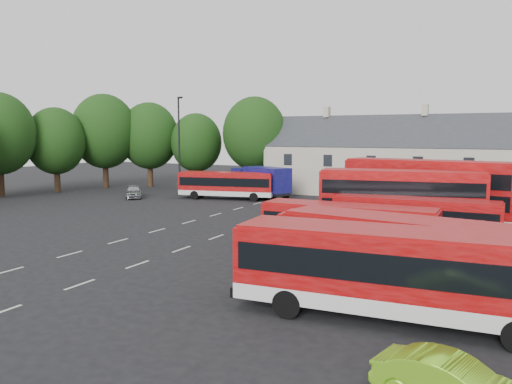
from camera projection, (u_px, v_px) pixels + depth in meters
ground at (139, 236)px, 34.12m from camera, size 140.00×140.00×0.00m
lane_markings at (186, 234)px, 34.76m from camera, size 5.15×33.80×0.01m
treeline at (109, 136)px, 59.86m from camera, size 29.92×32.59×12.01m
terrace_houses at (423, 162)px, 53.87m from camera, size 35.70×7.13×10.06m
bus_row_a at (399, 267)px, 18.25m from camera, size 12.34×3.70×3.44m
bus_row_b at (410, 248)px, 21.80m from camera, size 11.81×4.30×3.27m
bus_row_c at (377, 240)px, 24.81m from camera, size 10.09×2.84×2.82m
bus_row_d at (348, 224)px, 28.94m from camera, size 10.12×2.47×2.85m
bus_row_e at (415, 216)px, 31.67m from camera, size 10.18×2.37×2.88m
bus_dd_south at (400, 198)px, 34.24m from camera, size 11.14×4.25×4.46m
bus_dd_north at (427, 189)px, 37.04m from camera, size 12.49×4.78×5.00m
bus_north at (227, 183)px, 52.98m from camera, size 10.49×4.40×2.89m
box_truck at (261, 180)px, 54.41m from camera, size 7.99×5.40×3.36m
silver_car at (134, 191)px, 54.22m from camera, size 3.96×4.21×1.41m
lime_car at (452, 383)px, 12.61m from camera, size 4.17×2.25×1.30m
grit_bin at (431, 364)px, 14.16m from camera, size 0.67×0.67×0.84m
lamppost at (179, 143)px, 55.97m from camera, size 0.76×0.49×11.03m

